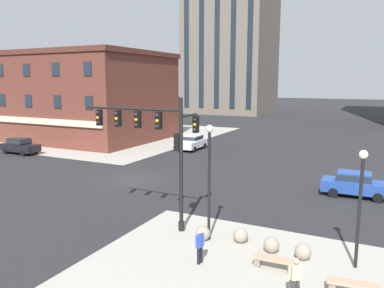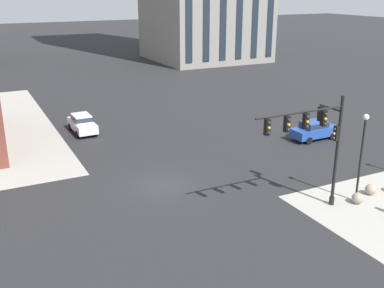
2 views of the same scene
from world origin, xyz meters
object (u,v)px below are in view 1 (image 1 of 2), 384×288
bollard_sphere_curb_c (271,245)px  street_lamp_corner_near (209,169)px  car_main_southbound_near (193,142)px  pedestrian_walking_east (200,244)px  traffic_signal_main (158,139)px  bollard_sphere_curb_d (303,252)px  bench_mid_block (352,286)px  car_main_southbound_far (355,183)px  pedestrian_at_curb (296,276)px  bollard_sphere_curb_a (203,233)px  street_lamp_mid_sidewalk (361,195)px  car_main_northbound_far (20,145)px  bench_near_signal (275,262)px  bollard_sphere_curb_b (241,235)px

bollard_sphere_curb_c → street_lamp_corner_near: size_ratio=0.13×
car_main_southbound_near → bollard_sphere_curb_c: bearing=-55.7°
pedestrian_walking_east → traffic_signal_main: bearing=142.2°
bollard_sphere_curb_d → bench_mid_block: bollard_sphere_curb_d is taller
bollard_sphere_curb_d → car_main_southbound_far: 11.18m
pedestrian_walking_east → street_lamp_corner_near: 3.78m
bollard_sphere_curb_c → bollard_sphere_curb_d: same height
car_main_southbound_near → pedestrian_at_curb: bearing=-56.6°
bollard_sphere_curb_a → pedestrian_walking_east: size_ratio=0.47×
street_lamp_mid_sidewalk → car_main_northbound_far: 36.12m
bench_near_signal → car_main_southbound_near: size_ratio=0.41×
bollard_sphere_curb_d → bench_mid_block: (2.16, -2.05, -0.04)m
bench_near_signal → street_lamp_corner_near: (-3.72, 1.60, 3.22)m
traffic_signal_main → pedestrian_at_curb: 9.85m
pedestrian_at_curb → street_lamp_corner_near: street_lamp_corner_near is taller
traffic_signal_main → bollard_sphere_curb_c: size_ratio=9.63×
bollard_sphere_curb_a → bollard_sphere_curb_b: bearing=18.8°
bollard_sphere_curb_a → car_main_southbound_far: (6.13, 11.21, 0.56)m
bollard_sphere_curb_b → pedestrian_walking_east: bearing=-106.2°
bench_mid_block → street_lamp_corner_near: 7.82m
traffic_signal_main → bench_mid_block: 11.21m
bollard_sphere_curb_b → bollard_sphere_curb_c: 1.67m
bollard_sphere_curb_c → bench_near_signal: (0.53, -1.48, -0.04)m
traffic_signal_main → street_lamp_mid_sidewalk: size_ratio=1.38×
street_lamp_corner_near → car_main_northbound_far: street_lamp_corner_near is taller
traffic_signal_main → bench_near_signal: (6.91, -2.07, -4.39)m
bollard_sphere_curb_c → car_main_southbound_near: car_main_southbound_near is taller
car_main_northbound_far → car_main_southbound_near: 18.85m
street_lamp_mid_sidewalk → car_main_northbound_far: street_lamp_mid_sidewalk is taller
street_lamp_corner_near → street_lamp_mid_sidewalk: (6.72, 0.07, -0.37)m
bench_near_signal → traffic_signal_main: bearing=163.3°
bollard_sphere_curb_b → pedestrian_at_curb: bearing=-48.3°
bench_mid_block → bollard_sphere_curb_b: bearing=154.1°
pedestrian_at_curb → street_lamp_mid_sidewalk: street_lamp_mid_sidewalk is taller
bollard_sphere_curb_d → pedestrian_walking_east: size_ratio=0.47×
bollard_sphere_curb_a → street_lamp_mid_sidewalk: street_lamp_mid_sidewalk is taller
bollard_sphere_curb_b → bench_mid_block: bearing=-25.9°
bollard_sphere_curb_d → street_lamp_corner_near: (-4.61, 0.18, 3.18)m
car_main_northbound_far → car_main_southbound_far: size_ratio=0.99×
traffic_signal_main → bollard_sphere_curb_c: 7.74m
traffic_signal_main → street_lamp_corner_near: (3.19, -0.47, -1.18)m
bench_mid_block → street_lamp_mid_sidewalk: bearing=91.1°
bollard_sphere_curb_c → car_main_northbound_far: (-30.68, 11.55, 0.56)m
bollard_sphere_curb_a → bench_near_signal: size_ratio=0.40×
bench_near_signal → car_main_southbound_near: bearing=123.5°
car_main_southbound_far → traffic_signal_main: bearing=-131.2°
bollard_sphere_curb_b → pedestrian_at_curb: (3.40, -3.82, 0.55)m
street_lamp_mid_sidewalk → car_main_southbound_far: street_lamp_mid_sidewalk is taller
car_main_northbound_far → car_main_southbound_near: same height
pedestrian_at_curb → street_lamp_mid_sidewalk: 4.61m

